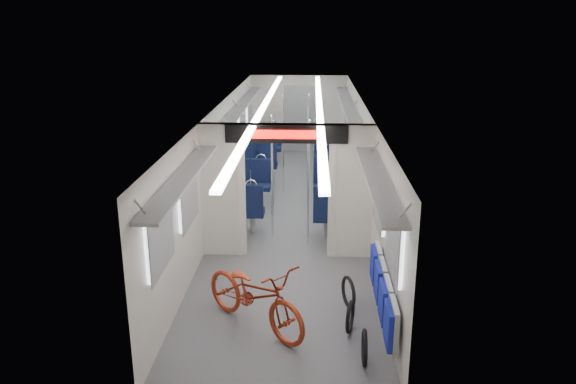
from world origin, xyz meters
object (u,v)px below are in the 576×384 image
object	(u,v)px
seat_bay_near_left	(245,192)
seat_bay_far_left	(261,150)
bicycle	(255,294)
stanchion_near_left	(272,177)
stanchion_far_left	(283,144)
bike_hoop_b	(350,318)
seat_bay_far_right	(332,153)
stanchion_far_right	(308,144)
stanchion_near_right	(308,184)
flip_bench	(383,292)
bike_hoop_a	(364,350)
seat_bay_near_right	(337,193)
bike_hoop_c	(348,294)

from	to	relation	value
seat_bay_near_left	seat_bay_far_left	size ratio (longest dim) A/B	0.90
bicycle	stanchion_near_left	size ratio (longest dim) A/B	0.79
bicycle	stanchion_far_left	xyz separation A→B (m)	(0.06, 6.06, 0.67)
bike_hoop_b	seat_bay_far_left	distance (m)	8.26
seat_bay_far_right	stanchion_far_right	bearing A→B (deg)	-110.16
seat_bay_far_right	stanchion_near_right	world-z (taller)	stanchion_near_right
flip_bench	seat_bay_far_right	xyz separation A→B (m)	(-0.42, 7.88, -0.03)
bike_hoop_b	stanchion_far_left	distance (m)	6.32
flip_bench	seat_bay_far_left	world-z (taller)	seat_bay_far_left
bike_hoop_b	stanchion_near_left	size ratio (longest dim) A/B	0.19
bike_hoop_a	bike_hoop_b	distance (m)	0.73
bicycle	seat_bay_near_right	world-z (taller)	seat_bay_near_right
seat_bay_far_right	stanchion_near_left	bearing A→B (deg)	-105.40
seat_bay_near_right	stanchion_near_right	world-z (taller)	stanchion_near_right
stanchion_near_right	seat_bay_far_right	bearing A→B (deg)	83.35
seat_bay_far_left	bicycle	bearing A→B (deg)	-85.50
flip_bench	seat_bay_far_left	distance (m)	8.33
stanchion_near_right	bike_hoop_a	bearing A→B (deg)	-79.08
stanchion_near_right	stanchion_far_right	distance (m)	3.27
stanchion_near_left	stanchion_far_left	distance (m)	2.75
bike_hoop_c	seat_bay_near_left	size ratio (longest dim) A/B	0.22
seat_bay_near_left	seat_bay_far_right	world-z (taller)	seat_bay_near_left
bike_hoop_a	seat_bay_near_right	world-z (taller)	seat_bay_near_right
bicycle	seat_bay_near_right	size ratio (longest dim) A/B	0.79
bike_hoop_a	seat_bay_near_right	distance (m)	5.01
seat_bay_near_right	stanchion_near_left	distance (m)	1.63
flip_bench	bike_hoop_c	world-z (taller)	flip_bench
bike_hoop_a	stanchion_near_right	size ratio (longest dim) A/B	0.20
seat_bay_far_left	stanchion_far_left	distance (m)	2.10
seat_bay_far_right	stanchion_near_left	xyz separation A→B (m)	(-1.24, -4.52, 0.60)
seat_bay_near_right	seat_bay_far_left	xyz separation A→B (m)	(-1.87, 3.76, 0.00)
stanchion_near_left	bike_hoop_a	bearing A→B (deg)	-71.45
seat_bay_far_right	stanchion_far_right	world-z (taller)	stanchion_far_right
seat_bay_near_left	seat_bay_far_right	xyz separation A→B (m)	(1.87, 3.54, -0.00)
seat_bay_near_right	seat_bay_far_left	bearing A→B (deg)	116.45
seat_bay_far_right	seat_bay_near_right	bearing A→B (deg)	-90.00
bicycle	bike_hoop_b	world-z (taller)	bicycle
bicycle	stanchion_far_right	bearing A→B (deg)	36.51
bike_hoop_b	seat_bay_far_right	distance (m)	7.91
seat_bay_near_left	seat_bay_near_right	size ratio (longest dim) A/B	0.90
flip_bench	seat_bay_near_right	size ratio (longest dim) A/B	0.92
bicycle	bike_hoop_c	distance (m)	1.43
stanchion_far_left	stanchion_far_right	world-z (taller)	same
flip_bench	stanchion_near_left	distance (m)	3.80
flip_bench	stanchion_near_right	world-z (taller)	stanchion_near_right
seat_bay_far_right	stanchion_far_right	size ratio (longest dim) A/B	0.91
flip_bench	stanchion_near_left	world-z (taller)	stanchion_near_left
stanchion_near_right	stanchion_far_left	distance (m)	3.23
bike_hoop_b	seat_bay_near_right	distance (m)	4.29
stanchion_far_left	seat_bay_far_right	bearing A→B (deg)	56.16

